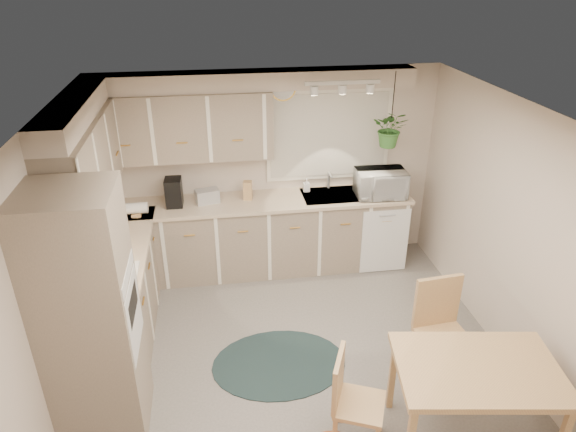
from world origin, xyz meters
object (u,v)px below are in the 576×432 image
object	(u,v)px
chair_back	(445,337)
braided_rug	(279,363)
dining_table	(471,404)
chair_left	(360,403)
microwave	(381,181)

from	to	relation	value
chair_back	braided_rug	bearing A→B (deg)	-21.50
braided_rug	dining_table	bearing A→B (deg)	-38.41
chair_back	braided_rug	size ratio (longest dim) A/B	0.77
chair_back	chair_left	bearing A→B (deg)	25.26
dining_table	microwave	xyz separation A→B (m)	(0.09, 2.71, 0.76)
chair_back	braided_rug	world-z (taller)	chair_back
chair_left	braided_rug	xyz separation A→B (m)	(-0.50, 0.96, -0.41)
microwave	dining_table	bearing A→B (deg)	-89.69
chair_back	microwave	size ratio (longest dim) A/B	1.70
chair_left	microwave	world-z (taller)	microwave
chair_back	microwave	world-z (taller)	microwave
chair_left	chair_back	size ratio (longest dim) A/B	0.85
chair_left	dining_table	bearing A→B (deg)	105.88
chair_left	microwave	xyz separation A→B (m)	(0.95, 2.60, 0.72)
dining_table	chair_left	distance (m)	0.86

